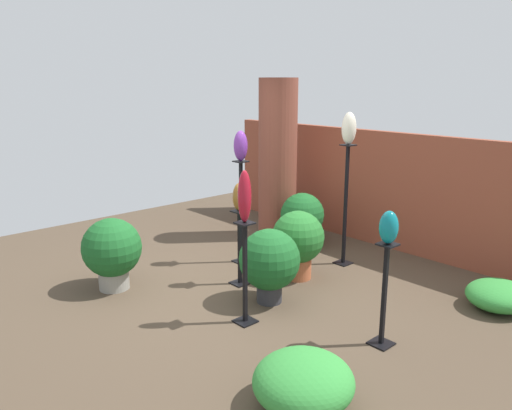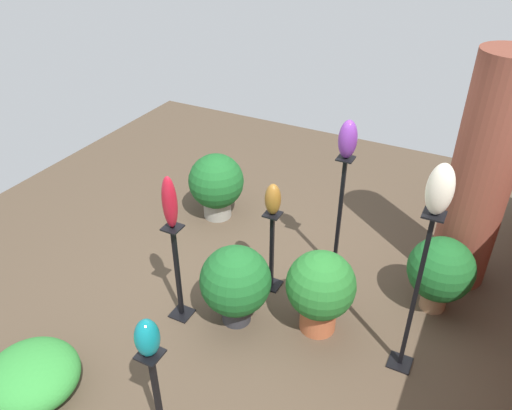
% 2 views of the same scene
% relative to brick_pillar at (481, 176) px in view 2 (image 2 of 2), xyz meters
% --- Properties ---
extents(ground_plane, '(8.00, 8.00, 0.00)m').
position_rel_brick_pillar_xyz_m(ground_plane, '(1.16, -1.81, -1.21)').
color(ground_plane, '#4C3D2D').
extents(brick_pillar, '(0.59, 0.59, 2.42)m').
position_rel_brick_pillar_xyz_m(brick_pillar, '(0.00, 0.00, 0.00)').
color(brick_pillar, brown).
rests_on(brick_pillar, ground).
extents(pedestal_teal, '(0.20, 0.20, 0.98)m').
position_rel_brick_pillar_xyz_m(pedestal_teal, '(3.05, -1.65, -0.76)').
color(pedestal_teal, black).
rests_on(pedestal_teal, ground).
extents(pedestal_bronze, '(0.20, 0.20, 0.91)m').
position_rel_brick_pillar_xyz_m(pedestal_bronze, '(1.09, -1.70, -0.80)').
color(pedestal_bronze, black).
rests_on(pedestal_bronze, ground).
extents(pedestal_ivory, '(0.20, 0.20, 1.59)m').
position_rel_brick_pillar_xyz_m(pedestal_ivory, '(1.50, -0.23, -0.47)').
color(pedestal_ivory, black).
rests_on(pedestal_ivory, ground).
extents(pedestal_ruby, '(0.20, 0.20, 1.05)m').
position_rel_brick_pillar_xyz_m(pedestal_ruby, '(1.88, -2.29, -0.73)').
color(pedestal_ruby, black).
rests_on(pedestal_ruby, ground).
extents(pedestal_violet, '(0.20, 0.20, 1.37)m').
position_rel_brick_pillar_xyz_m(pedestal_violet, '(0.53, -1.20, -0.58)').
color(pedestal_violet, black).
rests_on(pedestal_violet, ground).
extents(art_vase_teal, '(0.17, 0.16, 0.30)m').
position_rel_brick_pillar_xyz_m(art_vase_teal, '(3.05, -1.65, -0.08)').
color(art_vase_teal, '#0F727A').
rests_on(art_vase_teal, pedestal_teal).
extents(art_vase_bronze, '(0.15, 0.16, 0.33)m').
position_rel_brick_pillar_xyz_m(art_vase_bronze, '(1.09, -1.70, -0.14)').
color(art_vase_bronze, brown).
rests_on(art_vase_bronze, pedestal_bronze).
extents(art_vase_ivory, '(0.18, 0.19, 0.40)m').
position_rel_brick_pillar_xyz_m(art_vase_ivory, '(1.50, -0.23, 0.59)').
color(art_vase_ivory, beige).
rests_on(art_vase_ivory, pedestal_ivory).
extents(art_vase_ruby, '(0.13, 0.14, 0.51)m').
position_rel_brick_pillar_xyz_m(art_vase_ruby, '(1.88, -2.29, 0.10)').
color(art_vase_ruby, maroon).
rests_on(art_vase_ruby, pedestal_ruby).
extents(art_vase_violet, '(0.18, 0.18, 0.39)m').
position_rel_brick_pillar_xyz_m(art_vase_violet, '(0.53, -1.20, 0.36)').
color(art_vase_violet, '#6B2D8C').
rests_on(art_vase_violet, pedestal_violet).
extents(potted_plant_mid_left, '(0.64, 0.64, 0.85)m').
position_rel_brick_pillar_xyz_m(potted_plant_mid_left, '(1.42, -1.05, -0.72)').
color(potted_plant_mid_left, '#B25B38').
rests_on(potted_plant_mid_left, ground).
extents(potted_plant_near_pillar, '(0.67, 0.67, 0.83)m').
position_rel_brick_pillar_xyz_m(potted_plant_near_pillar, '(1.69, -1.78, -0.74)').
color(potted_plant_near_pillar, '#2D2D33').
rests_on(potted_plant_near_pillar, ground).
extents(potted_plant_mid_right, '(0.68, 0.68, 0.85)m').
position_rel_brick_pillar_xyz_m(potted_plant_mid_right, '(0.21, -2.88, -0.73)').
color(potted_plant_mid_right, gray).
rests_on(potted_plant_mid_right, ground).
extents(potted_plant_front_left, '(0.63, 0.63, 0.80)m').
position_rel_brick_pillar_xyz_m(potted_plant_front_left, '(0.64, -0.12, -0.74)').
color(potted_plant_front_left, '#936B4C').
rests_on(potted_plant_front_left, ground).
extents(foliage_bed_west, '(0.76, 0.77, 0.41)m').
position_rel_brick_pillar_xyz_m(foliage_bed_west, '(3.18, -2.85, -1.00)').
color(foliage_bed_west, '#338C38').
rests_on(foliage_bed_west, ground).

